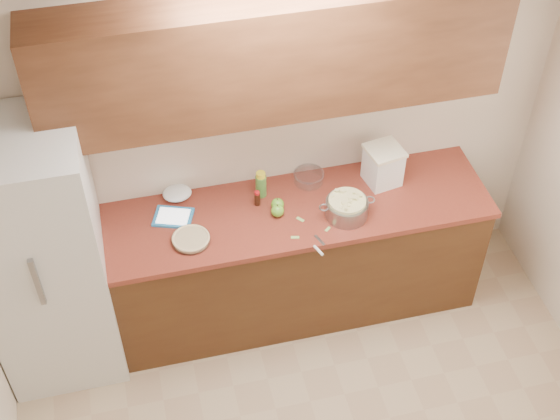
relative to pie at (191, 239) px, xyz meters
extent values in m
plane|color=white|center=(0.58, -1.35, 1.66)|extent=(3.60, 3.60, 0.00)
plane|color=beige|center=(0.58, 0.45, 0.36)|extent=(3.60, 0.00, 3.60)
cube|color=#4A2C14|center=(0.58, 0.13, -0.50)|extent=(2.60, 0.65, 0.88)
cube|color=brown|center=(0.58, 0.13, -0.04)|extent=(2.64, 0.68, 0.04)
cube|color=brown|center=(0.58, 0.28, 1.01)|extent=(2.60, 0.34, 0.70)
cube|color=silver|center=(-0.86, 0.09, -0.04)|extent=(0.70, 0.70, 1.80)
cylinder|color=silver|center=(0.00, 0.00, 0.00)|extent=(0.23, 0.23, 0.03)
cylinder|color=beige|center=(0.00, 0.00, 0.00)|extent=(0.21, 0.21, 0.03)
torus|color=beige|center=(0.00, 0.00, 0.01)|extent=(0.23, 0.23, 0.02)
cylinder|color=gray|center=(0.96, 0.00, 0.04)|extent=(0.26, 0.26, 0.11)
torus|color=gray|center=(0.82, 0.00, 0.08)|extent=(0.06, 0.06, 0.01)
torus|color=gray|center=(1.11, 0.00, 0.08)|extent=(0.06, 0.06, 0.01)
cylinder|color=beige|center=(0.96, 0.00, 0.05)|extent=(0.23, 0.23, 0.12)
cube|color=white|center=(1.27, 0.24, 0.10)|extent=(0.23, 0.23, 0.24)
cube|color=#FAEFC8|center=(1.27, 0.24, 0.23)|extent=(0.25, 0.25, 0.02)
cube|color=#267BB9|center=(-0.08, 0.22, -0.01)|extent=(0.28, 0.25, 0.01)
cube|color=white|center=(-0.08, 0.22, 0.00)|extent=(0.23, 0.20, 0.00)
cube|color=gray|center=(0.75, -0.17, -0.02)|extent=(0.05, 0.10, 0.00)
cylinder|color=white|center=(0.72, -0.25, -0.01)|extent=(0.05, 0.09, 0.02)
cylinder|color=#4C8C38|center=(0.49, 0.30, 0.06)|extent=(0.07, 0.07, 0.15)
cylinder|color=yellow|center=(0.49, 0.30, 0.15)|extent=(0.06, 0.06, 0.03)
cylinder|color=beige|center=(0.49, 0.31, 0.03)|extent=(0.05, 0.05, 0.10)
cylinder|color=red|center=(0.49, 0.31, 0.09)|extent=(0.04, 0.04, 0.02)
cylinder|color=black|center=(0.45, 0.22, 0.02)|extent=(0.04, 0.04, 0.09)
cylinder|color=red|center=(0.45, 0.22, 0.08)|extent=(0.03, 0.03, 0.02)
cylinder|color=silver|center=(0.82, 0.35, 0.02)|extent=(0.19, 0.19, 0.07)
torus|color=silver|center=(0.82, 0.35, 0.05)|extent=(0.20, 0.20, 0.01)
ellipsoid|color=white|center=(-0.02, 0.39, 0.02)|extent=(0.21, 0.19, 0.08)
sphere|color=#62A628|center=(0.55, 0.09, 0.02)|extent=(0.08, 0.08, 0.08)
cylinder|color=#3F2D19|center=(0.55, 0.09, 0.07)|extent=(0.01, 0.01, 0.01)
sphere|color=#62A628|center=(0.56, 0.15, 0.02)|extent=(0.08, 0.08, 0.08)
cylinder|color=#3F2D19|center=(0.56, 0.15, 0.07)|extent=(0.01, 0.01, 0.01)
cube|color=#9AC861|center=(0.61, -0.11, -0.02)|extent=(0.05, 0.03, 0.00)
cube|color=#9AC861|center=(0.82, -0.09, -0.02)|extent=(0.04, 0.04, 0.00)
cube|color=#9AC861|center=(0.68, 0.03, -0.02)|extent=(0.05, 0.05, 0.00)
camera|label=1|loc=(-0.22, -3.20, 3.37)|focal=50.00mm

